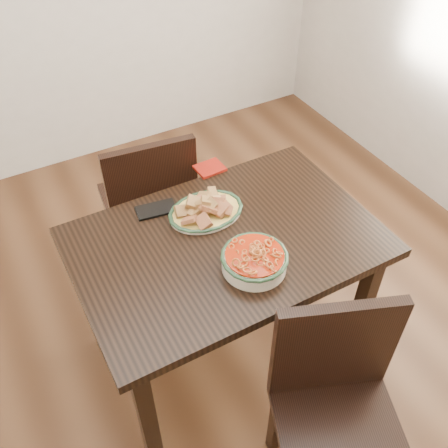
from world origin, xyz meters
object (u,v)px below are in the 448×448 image
smartphone (156,209)px  noodle_bowl (254,259)px  chair_far (150,201)px  fish_plate (206,205)px  chair_near (336,402)px  dining_table (226,257)px

smartphone → noodle_bowl: bearing=-59.2°
chair_far → noodle_bowl: chair_far is taller
chair_far → fish_plate: size_ratio=2.92×
fish_plate → chair_near: bearing=-85.2°
chair_far → chair_near: same height
chair_near → chair_far: bearing=118.0°
chair_far → fish_plate: bearing=105.7°
chair_near → noodle_bowl: (-0.05, 0.47, 0.29)m
chair_far → smartphone: 0.44m
fish_plate → noodle_bowl: bearing=-86.9°
chair_far → noodle_bowl: bearing=103.2°
chair_far → chair_near: 1.29m
smartphone → fish_plate: bearing=-26.0°
dining_table → fish_plate: (-0.00, 0.16, 0.15)m
chair_far → chair_near: size_ratio=1.00×
smartphone → chair_near: bearing=-67.2°
dining_table → noodle_bowl: 0.23m
noodle_bowl → chair_near: bearing=-84.1°
dining_table → chair_near: (0.06, -0.65, -0.15)m
chair_far → chair_near: (0.14, -1.28, 0.00)m
dining_table → smartphone: 0.35m
chair_near → noodle_bowl: chair_near is taller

